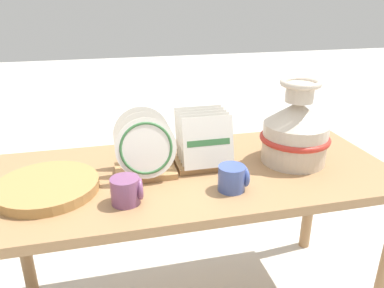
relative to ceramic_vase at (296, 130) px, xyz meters
name	(u,v)px	position (x,y,z in m)	size (l,w,h in m)	color
display_table	(192,189)	(-0.42, 0.01, -0.21)	(1.53, 0.67, 0.69)	#9E754C
ceramic_vase	(296,130)	(0.00, 0.00, 0.00)	(0.27, 0.27, 0.33)	beige
dish_rack_round_plates	(145,154)	(-0.59, 0.02, -0.05)	(0.22, 0.20, 0.24)	tan
dish_rack_square_plates	(203,146)	(-0.36, 0.05, -0.05)	(0.22, 0.19, 0.21)	tan
wicker_charger_stack	(47,187)	(-0.93, -0.03, -0.12)	(0.35, 0.35, 0.04)	#AD7F47
mug_cobalt_glaze	(233,178)	(-0.31, -0.17, -0.09)	(0.10, 0.09, 0.09)	#42569E
mug_plum_glaze	(127,190)	(-0.67, -0.17, -0.09)	(0.10, 0.09, 0.09)	#7A4770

